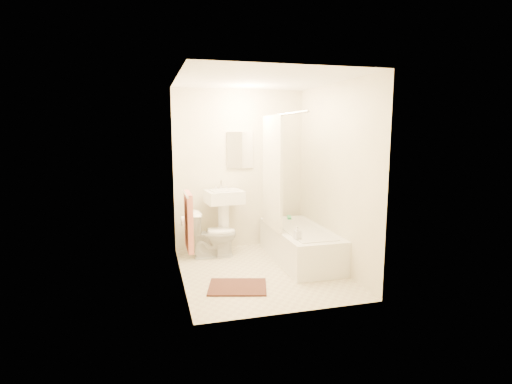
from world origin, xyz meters
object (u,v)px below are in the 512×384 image
object	(u,v)px
toilet	(213,234)
soap_bottle	(297,233)
bath_mat	(238,287)
sink	(224,219)
bathtub	(300,244)

from	to	relation	value
toilet	soap_bottle	xyz separation A→B (m)	(0.91, -0.96, 0.21)
soap_bottle	toilet	bearing A→B (deg)	133.42
toilet	bath_mat	xyz separation A→B (m)	(0.08, -1.21, -0.32)
bath_mat	toilet	bearing A→B (deg)	93.94
sink	soap_bottle	world-z (taller)	sink
toilet	bath_mat	size ratio (longest dim) A/B	1.01
toilet	bath_mat	world-z (taller)	toilet
toilet	sink	distance (m)	0.32
soap_bottle	bathtub	bearing A→B (deg)	64.59
sink	bath_mat	size ratio (longest dim) A/B	1.53
toilet	bathtub	bearing A→B (deg)	-109.54
bath_mat	sink	bearing A→B (deg)	85.51
toilet	soap_bottle	bearing A→B (deg)	-133.85
toilet	bathtub	world-z (taller)	toilet
bathtub	bath_mat	size ratio (longest dim) A/B	2.42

